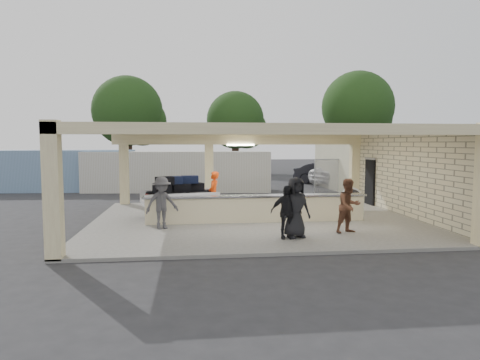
{
  "coord_description": "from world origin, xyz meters",
  "views": [
    {
      "loc": [
        -2.38,
        -15.85,
        2.99
      ],
      "look_at": [
        -0.43,
        1.0,
        1.51
      ],
      "focal_mm": 32.0,
      "sensor_mm": 36.0,
      "label": 1
    }
  ],
  "objects": [
    {
      "name": "passenger_b",
      "position": [
        0.47,
        -3.34,
        0.91
      ],
      "size": [
        0.97,
        0.41,
        1.61
      ],
      "primitive_type": "imported",
      "rotation": [
        0.0,
        0.0,
        -0.07
      ],
      "color": "black",
      "rests_on": "pavilion"
    },
    {
      "name": "tree_mid",
      "position": [
        2.32,
        26.16,
        4.96
      ],
      "size": [
        6.0,
        5.6,
        8.0
      ],
      "color": "#382619",
      "rests_on": "ground"
    },
    {
      "name": "passenger_c",
      "position": [
        -3.35,
        -1.43,
        0.98
      ],
      "size": [
        1.19,
        0.83,
        1.75
      ],
      "primitive_type": "imported",
      "rotation": [
        0.0,
        0.0,
        0.43
      ],
      "color": "#46454A",
      "rests_on": "pavilion"
    },
    {
      "name": "container_blue",
      "position": [
        -10.89,
        11.74,
        1.27
      ],
      "size": [
        9.85,
        2.83,
        2.53
      ],
      "primitive_type": "cube",
      "rotation": [
        0.0,
        0.0,
        -0.05
      ],
      "color": "#6F8BB1",
      "rests_on": "ground"
    },
    {
      "name": "car_white_b",
      "position": [
        11.0,
        12.53,
        0.67
      ],
      "size": [
        4.53,
        2.66,
        1.35
      ],
      "primitive_type": "imported",
      "rotation": [
        0.0,
        0.0,
        1.3
      ],
      "color": "silver",
      "rests_on": "ground"
    },
    {
      "name": "luggage_cart",
      "position": [
        -2.89,
        0.51,
        1.01
      ],
      "size": [
        3.07,
        2.25,
        1.62
      ],
      "rotation": [
        0.0,
        0.0,
        0.21
      ],
      "color": "silver",
      "rests_on": "pavilion"
    },
    {
      "name": "car_white_a",
      "position": [
        8.67,
        12.73,
        0.8
      ],
      "size": [
        6.22,
        4.54,
        1.61
      ],
      "primitive_type": "imported",
      "rotation": [
        0.0,
        0.0,
        1.94
      ],
      "color": "silver",
      "rests_on": "ground"
    },
    {
      "name": "car_dark",
      "position": [
        7.5,
        14.3,
        0.77
      ],
      "size": [
        4.77,
        3.82,
        1.54
      ],
      "primitive_type": "imported",
      "rotation": [
        0.0,
        0.0,
        1.01
      ],
      "color": "black",
      "rests_on": "ground"
    },
    {
      "name": "ground",
      "position": [
        0.0,
        0.0,
        0.0
      ],
      "size": [
        120.0,
        120.0,
        0.0
      ],
      "primitive_type": "plane",
      "color": "#252527",
      "rests_on": "ground"
    },
    {
      "name": "adjacent_building",
      "position": [
        9.5,
        10.0,
        1.6
      ],
      "size": [
        6.0,
        8.0,
        3.2
      ],
      "primitive_type": "cube",
      "color": "beige",
      "rests_on": "ground"
    },
    {
      "name": "passenger_d",
      "position": [
        0.79,
        -3.25,
        1.03
      ],
      "size": [
        0.97,
        0.61,
        1.86
      ],
      "primitive_type": "imported",
      "rotation": [
        0.0,
        0.0,
        0.28
      ],
      "color": "black",
      "rests_on": "pavilion"
    },
    {
      "name": "pavilion",
      "position": [
        0.21,
        0.66,
        1.35
      ],
      "size": [
        12.01,
        10.0,
        3.55
      ],
      "color": "#63625C",
      "rests_on": "ground"
    },
    {
      "name": "tree_left",
      "position": [
        -7.68,
        24.16,
        5.59
      ],
      "size": [
        6.6,
        6.3,
        9.0
      ],
      "color": "#382619",
      "rests_on": "ground"
    },
    {
      "name": "tree_right",
      "position": [
        14.32,
        25.16,
        6.21
      ],
      "size": [
        7.2,
        7.0,
        10.0
      ],
      "color": "#382619",
      "rests_on": "ground"
    },
    {
      "name": "drum_fan",
      "position": [
        4.32,
        1.29,
        0.64
      ],
      "size": [
        0.96,
        0.57,
        1.02
      ],
      "rotation": [
        0.0,
        0.0,
        -0.3
      ],
      "color": "silver",
      "rests_on": "pavilion"
    },
    {
      "name": "passenger_a",
      "position": [
        2.65,
        -2.79,
        0.97
      ],
      "size": [
        0.92,
        0.62,
        1.75
      ],
      "primitive_type": "imported",
      "rotation": [
        0.0,
        0.0,
        0.32
      ],
      "color": "brown",
      "rests_on": "pavilion"
    },
    {
      "name": "fence",
      "position": [
        11.0,
        9.0,
        1.05
      ],
      "size": [
        12.06,
        0.06,
        2.03
      ],
      "color": "gray",
      "rests_on": "ground"
    },
    {
      "name": "baggage_counter",
      "position": [
        0.0,
        -0.5,
        0.59
      ],
      "size": [
        8.2,
        0.58,
        0.98
      ],
      "color": "beige",
      "rests_on": "pavilion"
    },
    {
      "name": "container_white",
      "position": [
        -3.18,
        10.69,
        1.22
      ],
      "size": [
        11.46,
        3.24,
        2.45
      ],
      "primitive_type": "cube",
      "rotation": [
        0.0,
        0.0,
        -0.09
      ],
      "color": "beige",
      "rests_on": "ground"
    },
    {
      "name": "baggage_handler",
      "position": [
        -1.49,
        0.9,
        0.98
      ],
      "size": [
        0.55,
        0.72,
        1.76
      ],
      "primitive_type": "imported",
      "rotation": [
        0.0,
        0.0,
        4.38
      ],
      "color": "#EE420C",
      "rests_on": "pavilion"
    }
  ]
}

